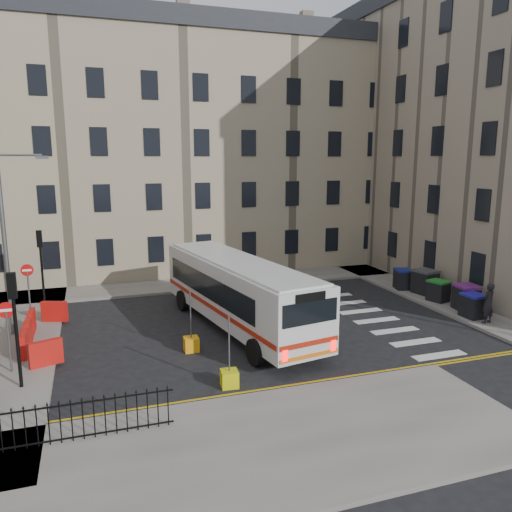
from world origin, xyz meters
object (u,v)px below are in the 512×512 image
streetlamp (5,243)px  wheelie_bin_c (438,291)px  bus (238,290)px  wheelie_bin_d (425,281)px  wheelie_bin_a (473,306)px  pedestrian (488,303)px  bollard_chevron (229,379)px  wheelie_bin_b (466,297)px  bollard_yellow (191,344)px  wheelie_bin_e (403,279)px

streetlamp → wheelie_bin_c: (21.87, -1.68, -3.60)m
bus → wheelie_bin_c: (11.80, 0.43, -1.14)m
bus → wheelie_bin_d: size_ratio=8.26×
wheelie_bin_a → pedestrian: size_ratio=0.61×
pedestrian → bollard_chevron: (-13.62, -2.40, -0.84)m
bus → wheelie_bin_a: 11.87m
bus → wheelie_bin_b: (12.07, -1.41, -1.06)m
wheelie_bin_b → pedestrian: size_ratio=0.69×
streetlamp → bollard_yellow: (7.37, -4.25, -4.04)m
wheelie_bin_a → wheelie_bin_e: 5.91m
pedestrian → bollard_yellow: (-14.26, 1.35, -0.84)m
bus → bollard_chevron: bus is taller
wheelie_bin_d → bollard_chevron: (-14.16, -7.91, -0.57)m
pedestrian → streetlamp: bearing=-26.5°
bus → wheelie_bin_a: (11.53, -2.56, -1.12)m
bollard_chevron → bus: bearing=70.6°
wheelie_bin_a → bus: bearing=166.1°
streetlamp → pedestrian: 22.57m
wheelie_bin_c → bollard_chevron: wheelie_bin_c is taller
wheelie_bin_a → bollard_yellow: (-14.24, 0.42, -0.46)m
wheelie_bin_a → pedestrian: pedestrian is taller
wheelie_bin_b → wheelie_bin_e: wheelie_bin_b is taller
wheelie_bin_c → streetlamp: bearing=159.6°
bollard_chevron → wheelie_bin_d: bearing=29.2°
wheelie_bin_d → pedestrian: size_ratio=0.75×
wheelie_bin_a → wheelie_bin_b: 1.27m
wheelie_bin_c → pedestrian: pedestrian is taller
streetlamp → bollard_chevron: streetlamp is taller
wheelie_bin_c → pedestrian: size_ratio=0.64×
pedestrian → wheelie_bin_e: bearing=-101.5°
bollard_yellow → bollard_chevron: same height
wheelie_bin_a → pedestrian: (0.02, -0.93, 0.38)m
wheelie_bin_e → streetlamp: bearing=-161.4°
wheelie_bin_c → bollard_chevron: 15.25m
bollard_yellow → bus: bearing=38.3°
wheelie_bin_e → bollard_chevron: wheelie_bin_e is taller
streetlamp → wheelie_bin_a: bearing=-12.2°
wheelie_bin_d → bollard_yellow: (-14.79, -4.16, -0.57)m
bollard_yellow → wheelie_bin_a: bearing=-1.7°
bus → pedestrian: (11.55, -3.49, -0.74)m
wheelie_bin_b → pedestrian: (-0.52, -2.07, 0.31)m
wheelie_bin_d → wheelie_bin_e: 1.45m
bus → wheelie_bin_a: bus is taller
wheelie_bin_b → wheelie_bin_c: (-0.27, 1.85, -0.08)m
bus → wheelie_bin_b: bus is taller
wheelie_bin_b → bollard_chevron: (-14.14, -4.47, -0.52)m
wheelie_bin_e → bus: bearing=-148.4°
bus → bollard_chevron: bearing=-119.3°
bus → bollard_yellow: bus is taller
streetlamp → wheelie_bin_b: 22.70m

